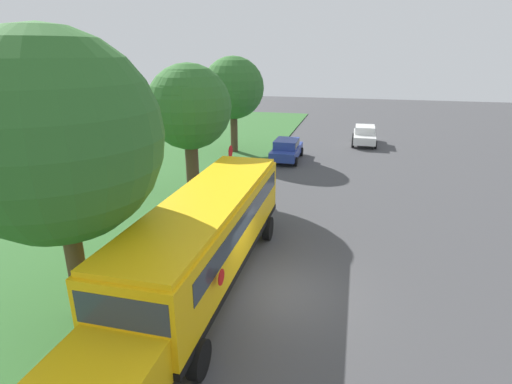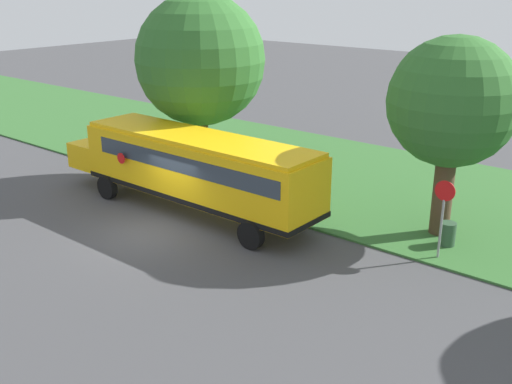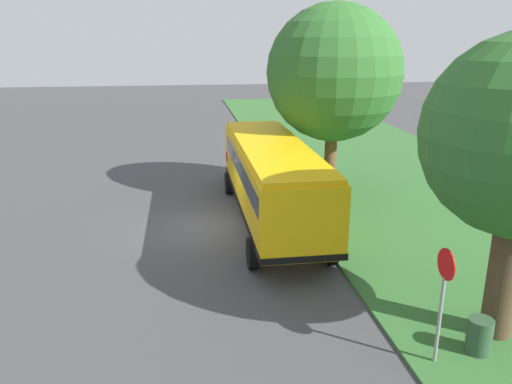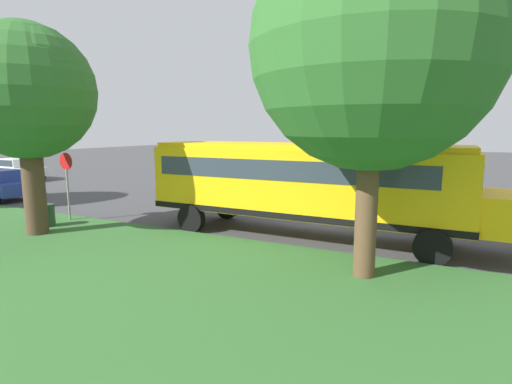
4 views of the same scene
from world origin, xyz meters
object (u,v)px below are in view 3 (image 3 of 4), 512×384
(oak_tree_beside_bus, at_px, (335,73))
(trash_bin, at_px, (479,337))
(school_bus, at_px, (271,174))
(stop_sign, at_px, (443,293))

(oak_tree_beside_bus, relative_size, trash_bin, 9.22)
(school_bus, height_order, trash_bin, school_bus)
(oak_tree_beside_bus, distance_m, trash_bin, 12.73)
(oak_tree_beside_bus, bearing_deg, school_bus, 39.42)
(trash_bin, bearing_deg, stop_sign, 8.83)
(school_bus, bearing_deg, oak_tree_beside_bus, -140.58)
(oak_tree_beside_bus, xyz_separation_m, stop_sign, (1.11, 11.88, -3.73))
(stop_sign, bearing_deg, trash_bin, -171.17)
(school_bus, height_order, stop_sign, school_bus)
(stop_sign, relative_size, trash_bin, 3.04)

